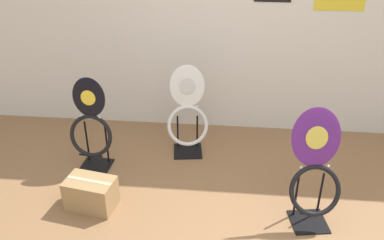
{
  "coord_description": "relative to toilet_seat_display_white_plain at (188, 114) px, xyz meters",
  "views": [
    {
      "loc": [
        -0.09,
        -2.23,
        2.39
      ],
      "look_at": [
        -0.4,
        1.03,
        0.55
      ],
      "focal_mm": 40.0,
      "sensor_mm": 36.0,
      "label": 1
    }
  ],
  "objects": [
    {
      "name": "wall_back",
      "position": [
        0.48,
        0.56,
        0.89
      ],
      "size": [
        8.0,
        0.07,
        2.6
      ],
      "color": "silver",
      "rests_on": "ground_plane"
    },
    {
      "name": "toilet_seat_display_jazz_black",
      "position": [
        -0.84,
        -0.37,
        0.01
      ],
      "size": [
        0.41,
        0.3,
        0.91
      ],
      "color": "black",
      "rests_on": "ground_plane"
    },
    {
      "name": "toilet_seat_display_white_plain",
      "position": [
        0.0,
        0.0,
        0.0
      ],
      "size": [
        0.42,
        0.34,
        0.88
      ],
      "color": "black",
      "rests_on": "ground_plane"
    },
    {
      "name": "toilet_seat_display_purple_note",
      "position": [
        1.06,
        -0.91,
        0.03
      ],
      "size": [
        0.44,
        0.39,
        0.95
      ],
      "color": "black",
      "rests_on": "ground_plane"
    },
    {
      "name": "storage_box",
      "position": [
        -0.71,
        -0.92,
        -0.28
      ],
      "size": [
        0.43,
        0.32,
        0.27
      ],
      "color": "#A37F51",
      "rests_on": "ground_plane"
    }
  ]
}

